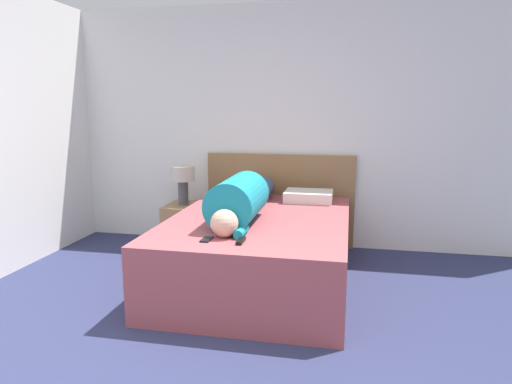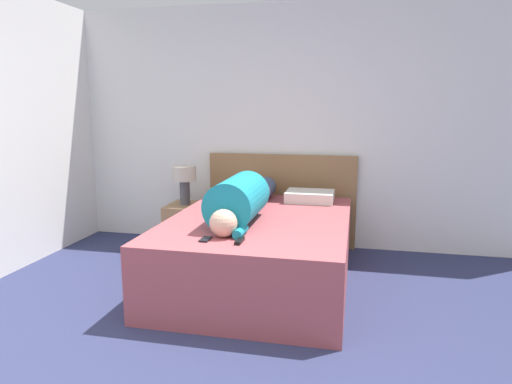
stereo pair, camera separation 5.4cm
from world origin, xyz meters
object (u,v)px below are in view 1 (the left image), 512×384
tv_remote (241,241)px  bed (260,250)px  table_lamp (183,178)px  cell_phone (207,239)px  pillow_near_headboard (239,193)px  pillow_second (309,196)px  person_lying (243,200)px  nightstand (184,226)px

tv_remote → bed: bearing=91.2°
table_lamp → tv_remote: 1.87m
bed → cell_phone: 0.85m
bed → table_lamp: (-1.00, 0.80, 0.48)m
pillow_near_headboard → pillow_second: (0.72, 0.00, -0.01)m
cell_phone → person_lying: bearing=81.3°
nightstand → bed: bearing=-38.7°
person_lying → pillow_near_headboard: person_lying is taller
pillow_near_headboard → pillow_second: size_ratio=1.05×
person_lying → pillow_second: 0.97m
pillow_near_headboard → person_lying: bearing=-74.1°
nightstand → table_lamp: 0.53m
bed → person_lying: 0.48m
nightstand → pillow_second: (1.35, -0.04, 0.40)m
person_lying → pillow_second: person_lying is taller
nightstand → table_lamp: (0.00, -0.00, 0.53)m
nightstand → pillow_second: pillow_second is taller
nightstand → pillow_near_headboard: pillow_near_headboard is taller
person_lying → nightstand: bearing=134.7°
cell_phone → pillow_second: bearing=68.7°
nightstand → cell_phone: (0.76, -1.55, 0.35)m
nightstand → cell_phone: 1.76m
bed → pillow_near_headboard: bearing=115.9°
nightstand → pillow_near_headboard: 0.75m
bed → tv_remote: size_ratio=13.80×
tv_remote → table_lamp: bearing=123.0°
pillow_near_headboard → tv_remote: size_ratio=3.31×
person_lying → cell_phone: (-0.10, -0.68, -0.16)m
bed → person_lying: bearing=-151.3°
pillow_second → tv_remote: (-0.34, -1.52, -0.04)m
table_lamp → person_lying: 1.23m
table_lamp → pillow_near_headboard: 0.64m
bed → pillow_near_headboard: (-0.37, 0.76, 0.35)m
nightstand → pillow_near_headboard: bearing=-3.6°
pillow_second → pillow_near_headboard: bearing=180.0°
nightstand → tv_remote: (1.01, -1.56, 0.35)m
person_lying → table_lamp: bearing=134.7°
table_lamp → cell_phone: (0.76, -1.55, -0.18)m
table_lamp → nightstand: bearing=90.0°
pillow_second → table_lamp: bearing=178.3°
nightstand → pillow_second: size_ratio=1.03×
tv_remote → cell_phone: 0.25m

